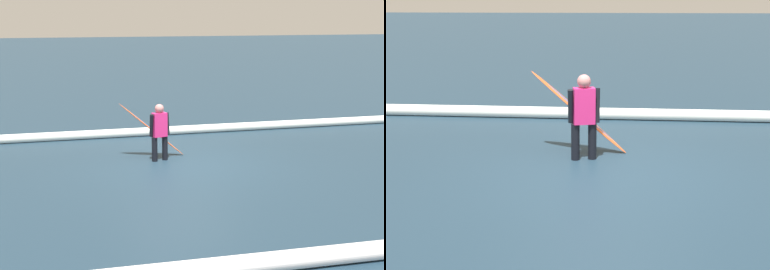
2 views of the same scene
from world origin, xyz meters
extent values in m
plane|color=#1D3445|center=(0.00, 0.00, 0.00)|extent=(156.55, 156.55, 0.00)
cylinder|color=black|center=(0.54, -0.53, 0.30)|extent=(0.14, 0.14, 0.60)
cylinder|color=black|center=(0.27, -0.60, 0.30)|extent=(0.14, 0.14, 0.60)
cube|color=#D82672|center=(0.41, -0.57, 0.89)|extent=(0.38, 0.28, 0.58)
sphere|color=#B0706E|center=(0.41, -0.57, 1.29)|extent=(0.22, 0.22, 0.22)
cylinder|color=black|center=(0.62, -0.51, 0.89)|extent=(0.09, 0.19, 0.56)
cylinder|color=black|center=(0.20, -0.62, 0.89)|extent=(0.09, 0.19, 0.56)
ellipsoid|color=#E55926|center=(0.51, -0.98, 0.69)|extent=(1.65, 0.31, 1.42)
ellipsoid|color=blue|center=(0.51, -0.98, 0.70)|extent=(1.32, 0.13, 1.14)
cylinder|color=white|center=(0.50, -3.51, 0.12)|extent=(24.21, 0.51, 0.25)
cylinder|color=white|center=(0.01, 5.88, 0.14)|extent=(16.39, 0.75, 0.28)
camera|label=1|loc=(3.25, 12.69, 3.52)|focal=53.25mm
camera|label=2|loc=(-0.12, 7.67, 2.60)|focal=49.18mm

